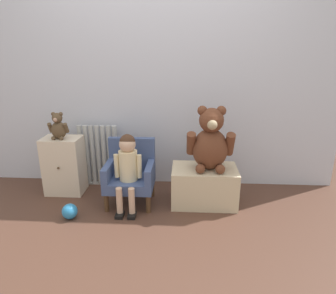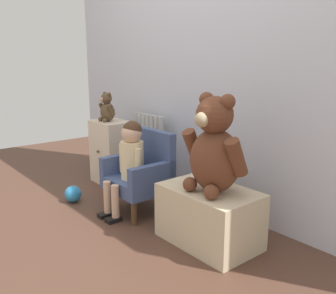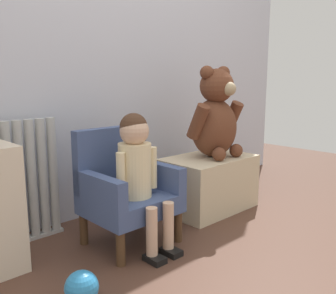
% 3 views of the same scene
% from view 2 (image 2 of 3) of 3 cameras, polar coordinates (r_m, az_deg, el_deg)
% --- Properties ---
extents(ground_plane, '(6.00, 6.00, 0.00)m').
position_cam_2_polar(ground_plane, '(2.52, -12.38, -13.97)').
color(ground_plane, '#503226').
extents(back_wall, '(3.80, 0.05, 2.40)m').
position_cam_2_polar(back_wall, '(2.89, 6.47, 14.40)').
color(back_wall, silver).
rests_on(back_wall, ground_plane).
extents(radiator, '(0.43, 0.05, 0.66)m').
position_cam_2_polar(radiator, '(3.37, -2.97, -0.63)').
color(radiator, '#B9BBB8').
rests_on(radiator, ground_plane).
extents(small_dresser, '(0.38, 0.29, 0.59)m').
position_cam_2_polar(small_dresser, '(3.52, -8.60, -0.79)').
color(small_dresser, beige).
rests_on(small_dresser, ground_plane).
extents(child_armchair, '(0.45, 0.39, 0.61)m').
position_cam_2_polar(child_armchair, '(2.86, -4.02, -3.93)').
color(child_armchair, '#405280').
rests_on(child_armchair, ground_plane).
extents(child_figure, '(0.25, 0.35, 0.70)m').
position_cam_2_polar(child_figure, '(2.75, -5.87, -1.20)').
color(child_figure, beige).
rests_on(child_figure, ground_plane).
extents(low_bench, '(0.61, 0.39, 0.36)m').
position_cam_2_polar(low_bench, '(2.40, 6.27, -10.40)').
color(low_bench, beige).
rests_on(low_bench, ground_plane).
extents(large_teddy_bear, '(0.43, 0.30, 0.59)m').
position_cam_2_polar(large_teddy_bear, '(2.22, 7.08, -0.36)').
color(large_teddy_bear, brown).
rests_on(large_teddy_bear, low_bench).
extents(small_teddy_bear, '(0.19, 0.14, 0.27)m').
position_cam_2_polar(small_teddy_bear, '(3.43, -9.27, 5.81)').
color(small_teddy_bear, brown).
rests_on(small_teddy_bear, small_dresser).
extents(toy_ball, '(0.14, 0.14, 0.14)m').
position_cam_2_polar(toy_ball, '(3.17, -14.28, -6.93)').
color(toy_ball, '#2C87C7').
rests_on(toy_ball, ground_plane).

